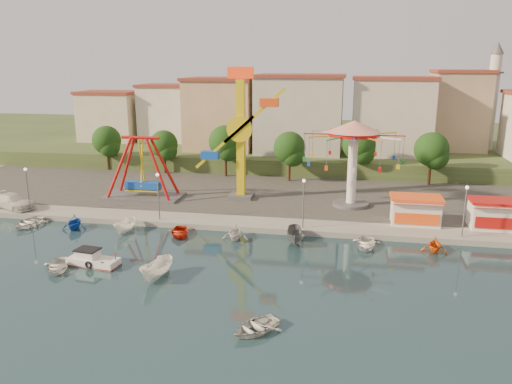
% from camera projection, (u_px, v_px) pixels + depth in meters
% --- Properties ---
extents(ground, '(200.00, 200.00, 0.00)m').
position_uv_depth(ground, '(194.00, 277.00, 42.05)').
color(ground, '#142B39').
rests_on(ground, ground).
extents(quay_deck, '(200.00, 100.00, 0.60)m').
position_uv_depth(quay_deck, '(285.00, 151.00, 101.01)').
color(quay_deck, '#9E998E').
rests_on(quay_deck, ground).
extents(asphalt_pad, '(90.00, 28.00, 0.01)m').
position_uv_depth(asphalt_pad, '(257.00, 187.00, 70.46)').
color(asphalt_pad, '#4C4944').
rests_on(asphalt_pad, quay_deck).
extents(hill_terrace, '(200.00, 60.00, 3.00)m').
position_uv_depth(hill_terrace, '(288.00, 141.00, 105.47)').
color(hill_terrace, '#384C26').
rests_on(hill_terrace, ground).
extents(pirate_ship_ride, '(10.00, 5.00, 8.00)m').
position_uv_depth(pirate_ship_ride, '(142.00, 169.00, 63.87)').
color(pirate_ship_ride, '#59595E').
rests_on(pirate_ship_ride, quay_deck).
extents(kamikaze_tower, '(7.72, 3.10, 16.50)m').
position_uv_depth(kamikaze_tower, '(244.00, 138.00, 62.33)').
color(kamikaze_tower, '#59595E').
rests_on(kamikaze_tower, quay_deck).
extents(wave_swinger, '(11.60, 11.60, 10.40)m').
position_uv_depth(wave_swinger, '(353.00, 144.00, 59.17)').
color(wave_swinger, '#59595E').
rests_on(wave_swinger, quay_deck).
extents(booth_left, '(5.40, 3.78, 3.08)m').
position_uv_depth(booth_left, '(415.00, 210.00, 53.74)').
color(booth_left, white).
rests_on(booth_left, quay_deck).
extents(booth_mid, '(5.40, 3.78, 3.08)m').
position_uv_depth(booth_mid, '(495.00, 214.00, 52.33)').
color(booth_mid, white).
rests_on(booth_mid, quay_deck).
extents(lamp_post_0, '(0.14, 0.14, 5.00)m').
position_uv_depth(lamp_post_0, '(28.00, 191.00, 57.85)').
color(lamp_post_0, '#59595E').
rests_on(lamp_post_0, quay_deck).
extents(lamp_post_1, '(0.14, 0.14, 5.00)m').
position_uv_depth(lamp_post_1, '(159.00, 198.00, 55.05)').
color(lamp_post_1, '#59595E').
rests_on(lamp_post_1, quay_deck).
extents(lamp_post_2, '(0.14, 0.14, 5.00)m').
position_uv_depth(lamp_post_2, '(303.00, 205.00, 52.25)').
color(lamp_post_2, '#59595E').
rests_on(lamp_post_2, quay_deck).
extents(lamp_post_3, '(0.14, 0.14, 5.00)m').
position_uv_depth(lamp_post_3, '(464.00, 213.00, 49.45)').
color(lamp_post_3, '#59595E').
rests_on(lamp_post_3, quay_deck).
extents(tree_0, '(4.60, 4.60, 7.19)m').
position_uv_depth(tree_0, '(107.00, 140.00, 80.44)').
color(tree_0, '#382314').
rests_on(tree_0, quay_deck).
extents(tree_1, '(4.35, 4.35, 6.80)m').
position_uv_depth(tree_1, '(164.00, 144.00, 78.06)').
color(tree_1, '#382314').
rests_on(tree_1, quay_deck).
extents(tree_2, '(5.02, 5.02, 7.85)m').
position_uv_depth(tree_2, '(225.00, 142.00, 75.72)').
color(tree_2, '#382314').
rests_on(tree_2, quay_deck).
extents(tree_3, '(4.68, 4.68, 7.32)m').
position_uv_depth(tree_3, '(289.00, 148.00, 72.68)').
color(tree_3, '#382314').
rests_on(tree_3, quay_deck).
extents(tree_4, '(4.86, 4.86, 7.60)m').
position_uv_depth(tree_4, '(359.00, 145.00, 73.73)').
color(tree_4, '#382314').
rests_on(tree_4, quay_deck).
extents(tree_5, '(4.83, 4.83, 7.54)m').
position_uv_depth(tree_5, '(431.00, 150.00, 70.26)').
color(tree_5, '#382314').
rests_on(tree_5, quay_deck).
extents(building_0, '(9.26, 9.53, 11.87)m').
position_uv_depth(building_0, '(91.00, 112.00, 89.51)').
color(building_0, beige).
rests_on(building_0, hill_terrace).
extents(building_1, '(12.33, 9.01, 8.63)m').
position_uv_depth(building_1, '(165.00, 120.00, 92.88)').
color(building_1, silver).
rests_on(building_1, hill_terrace).
extents(building_2, '(11.95, 9.28, 11.23)m').
position_uv_depth(building_2, '(235.00, 114.00, 90.80)').
color(building_2, tan).
rests_on(building_2, hill_terrace).
extents(building_3, '(12.59, 10.50, 9.20)m').
position_uv_depth(building_3, '(309.00, 123.00, 85.64)').
color(building_3, beige).
rests_on(building_3, hill_terrace).
extents(building_4, '(10.75, 9.23, 9.24)m').
position_uv_depth(building_4, '(388.00, 122.00, 86.52)').
color(building_4, beige).
rests_on(building_4, hill_terrace).
extents(building_5, '(12.77, 10.96, 11.21)m').
position_uv_depth(building_5, '(472.00, 119.00, 82.16)').
color(building_5, tan).
rests_on(building_5, hill_terrace).
extents(minaret, '(2.80, 2.80, 18.00)m').
position_uv_depth(minaret, '(492.00, 94.00, 84.03)').
color(minaret, silver).
rests_on(minaret, hill_terrace).
extents(cabin_motorboat, '(4.80, 2.33, 1.62)m').
position_uv_depth(cabin_motorboat, '(92.00, 261.00, 44.44)').
color(cabin_motorboat, white).
rests_on(cabin_motorboat, ground).
extents(rowboat_a, '(3.95, 4.49, 0.77)m').
position_uv_depth(rowboat_a, '(58.00, 266.00, 43.41)').
color(rowboat_a, silver).
rests_on(rowboat_a, ground).
extents(rowboat_b, '(4.42, 4.58, 0.77)m').
position_uv_depth(rowboat_b, '(255.00, 327.00, 33.40)').
color(rowboat_b, silver).
rests_on(rowboat_b, ground).
extents(skiff, '(2.42, 4.37, 1.59)m').
position_uv_depth(skiff, '(157.00, 270.00, 41.61)').
color(skiff, white).
rests_on(skiff, ground).
extents(van, '(6.49, 4.27, 1.75)m').
position_uv_depth(van, '(13.00, 201.00, 59.71)').
color(van, silver).
rests_on(van, quay_deck).
extents(moored_boat_0, '(3.29, 4.38, 0.86)m').
position_uv_depth(moored_boat_0, '(28.00, 222.00, 55.14)').
color(moored_boat_0, white).
rests_on(moored_boat_0, ground).
extents(moored_boat_1, '(3.16, 3.48, 1.59)m').
position_uv_depth(moored_boat_1, '(74.00, 222.00, 54.07)').
color(moored_boat_1, '#1449B2').
rests_on(moored_boat_1, ground).
extents(moored_boat_2, '(1.87, 3.75, 1.39)m').
position_uv_depth(moored_boat_2, '(125.00, 226.00, 53.07)').
color(moored_boat_2, white).
rests_on(moored_boat_2, ground).
extents(moored_boat_3, '(3.51, 4.29, 0.78)m').
position_uv_depth(moored_boat_3, '(179.00, 232.00, 52.09)').
color(moored_boat_3, red).
rests_on(moored_boat_3, ground).
extents(moored_boat_4, '(2.72, 3.13, 1.63)m').
position_uv_depth(moored_boat_4, '(235.00, 232.00, 50.93)').
color(moored_boat_4, silver).
rests_on(moored_boat_4, ground).
extents(moored_boat_5, '(1.94, 4.15, 1.55)m').
position_uv_depth(moored_boat_5, '(295.00, 236.00, 49.88)').
color(moored_boat_5, '#58595E').
rests_on(moored_boat_5, ground).
extents(moored_boat_6, '(3.11, 4.11, 0.80)m').
position_uv_depth(moored_boat_6, '(366.00, 244.00, 48.75)').
color(moored_boat_6, white).
rests_on(moored_boat_6, ground).
extents(moored_boat_7, '(2.82, 3.15, 1.49)m').
position_uv_depth(moored_boat_7, '(435.00, 244.00, 47.54)').
color(moored_boat_7, orange).
rests_on(moored_boat_7, ground).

